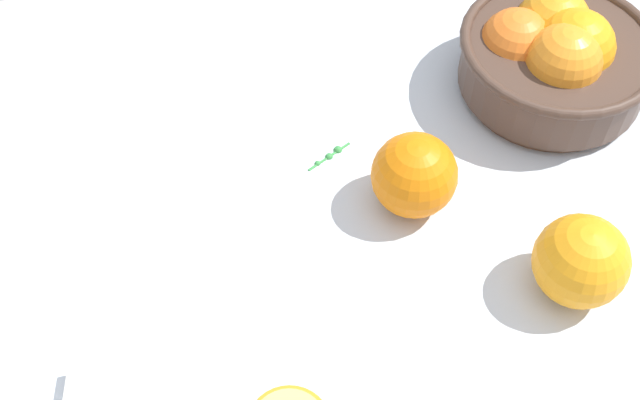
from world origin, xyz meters
TOP-DOWN VIEW (x-y plane):
  - ground_plane at (0.00, 0.00)cm, footprint 122.72×109.41cm
  - fruit_bowl at (24.56, 21.36)cm, footprint 21.60×21.60cm
  - loose_orange_0 at (22.48, -4.54)cm, footprint 8.75×8.75cm
  - loose_orange_1 at (8.19, 5.57)cm, footprint 8.58×8.58cm
  - herb_sprig_1 at (0.13, 11.72)cm, footprint 4.59×3.93cm

SIDE VIEW (x-z plane):
  - ground_plane at x=0.00cm, z-range -3.00..0.00cm
  - herb_sprig_1 at x=0.13cm, z-range -0.20..0.73cm
  - loose_orange_1 at x=8.19cm, z-range 0.00..8.58cm
  - loose_orange_0 at x=22.48cm, z-range 0.00..8.75cm
  - fruit_bowl at x=24.56cm, z-range -0.49..10.52cm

